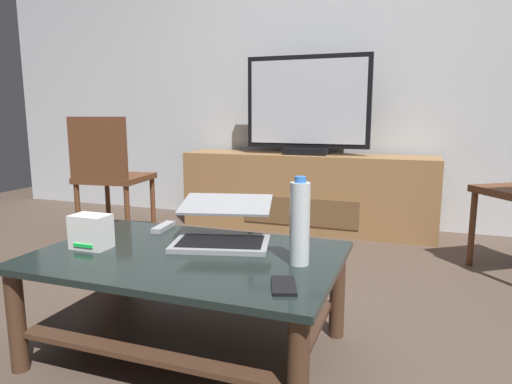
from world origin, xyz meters
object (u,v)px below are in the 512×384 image
(laptop, at_px, (223,227))
(router_box, at_px, (91,232))
(side_chair, at_px, (109,171))
(tv_remote, at_px, (164,227))
(television, at_px, (307,107))
(coffee_table, at_px, (188,284))
(media_cabinet, at_px, (306,192))
(water_bottle_near, at_px, (300,223))
(cell_phone, at_px, (284,286))

(laptop, xyz_separation_m, router_box, (-0.44, -0.24, 0.00))
(side_chair, relative_size, tv_remote, 5.43)
(television, distance_m, laptop, 1.83)
(coffee_table, relative_size, television, 1.17)
(coffee_table, relative_size, media_cabinet, 0.57)
(side_chair, relative_size, water_bottle_near, 2.91)
(media_cabinet, height_order, tv_remote, media_cabinet)
(television, bearing_deg, coffee_table, -89.27)
(media_cabinet, xyz_separation_m, cell_phone, (0.45, -2.16, 0.10))
(side_chair, distance_m, laptop, 1.67)
(side_chair, distance_m, cell_phone, 2.18)
(coffee_table, bearing_deg, cell_phone, -24.70)
(router_box, bearing_deg, laptop, 29.10)
(media_cabinet, height_order, side_chair, side_chair)
(router_box, xyz_separation_m, cell_phone, (0.79, -0.13, -0.06))
(router_box, bearing_deg, coffee_table, 9.50)
(coffee_table, distance_m, laptop, 0.26)
(laptop, bearing_deg, cell_phone, -46.32)
(media_cabinet, relative_size, water_bottle_near, 6.44)
(coffee_table, height_order, side_chair, side_chair)
(media_cabinet, xyz_separation_m, television, (0.00, -0.02, 0.64))
(water_bottle_near, distance_m, tv_remote, 0.74)
(coffee_table, xyz_separation_m, cell_phone, (0.42, -0.19, 0.12))
(media_cabinet, relative_size, cell_phone, 13.73)
(television, height_order, cell_phone, television)
(water_bottle_near, bearing_deg, router_box, -173.85)
(water_bottle_near, bearing_deg, side_chair, 144.92)
(coffee_table, bearing_deg, side_chair, 136.43)
(tv_remote, bearing_deg, coffee_table, -52.38)
(television, relative_size, cell_phone, 6.68)
(laptop, relative_size, water_bottle_near, 1.52)
(laptop, bearing_deg, television, 92.90)
(television, distance_m, cell_phone, 2.25)
(laptop, relative_size, tv_remote, 2.84)
(media_cabinet, bearing_deg, coffee_table, -89.28)
(television, xyz_separation_m, side_chair, (-1.23, -0.75, -0.45))
(tv_remote, bearing_deg, side_chair, 130.91)
(router_box, bearing_deg, water_bottle_near, 6.15)
(coffee_table, xyz_separation_m, television, (-0.02, 1.95, 0.67))
(water_bottle_near, distance_m, cell_phone, 0.26)
(water_bottle_near, xyz_separation_m, cell_phone, (0.01, -0.22, -0.14))
(coffee_table, xyz_separation_m, side_chair, (-1.26, 1.20, 0.22))
(water_bottle_near, relative_size, cell_phone, 2.13)
(media_cabinet, bearing_deg, tv_remote, -98.07)
(coffee_table, bearing_deg, water_bottle_near, 3.11)
(side_chair, xyz_separation_m, cell_phone, (1.68, -1.39, -0.10))
(television, height_order, water_bottle_near, television)
(coffee_table, bearing_deg, laptop, 70.27)
(coffee_table, relative_size, router_box, 7.75)
(cell_phone, bearing_deg, coffee_table, 136.11)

